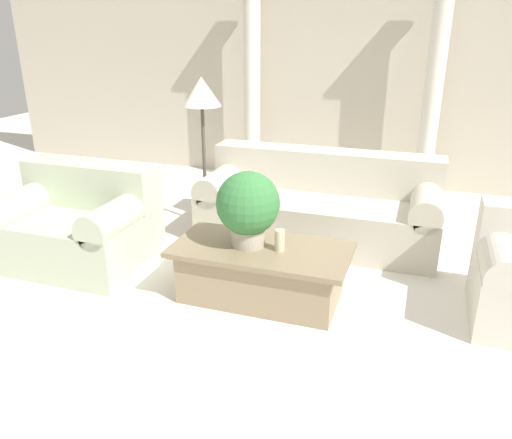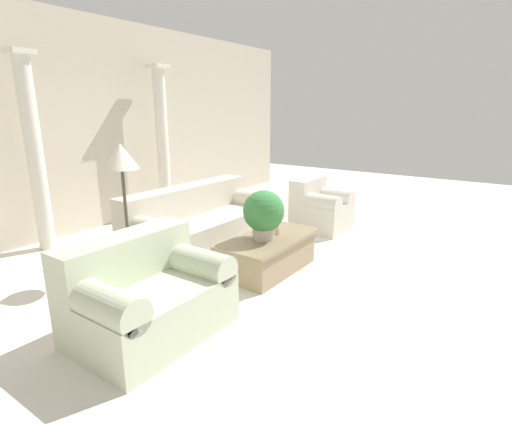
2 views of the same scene
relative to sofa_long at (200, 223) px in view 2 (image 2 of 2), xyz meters
The scene contains 11 objects.
ground_plane 0.91m from the sofa_long, 101.73° to the right, with size 16.00×16.00×0.00m, color silver.
wall_back 2.39m from the sofa_long, 94.87° to the left, with size 10.00×0.06×3.20m.
sofa_long is the anchor object (origin of this frame).
loveseat 2.21m from the sofa_long, 148.82° to the right, with size 1.24×0.90×0.83m.
coffee_table 1.28m from the sofa_long, 97.89° to the right, with size 1.32×0.66×0.42m.
potted_plant 1.34m from the sofa_long, 102.58° to the right, with size 0.47×0.47×0.56m.
pillar_candle 1.28m from the sofa_long, 91.34° to the right, with size 0.07×0.07×0.16m.
floor_lamp 1.52m from the sofa_long, behind, with size 0.37×0.37×1.50m.
column_left 2.30m from the sofa_long, 127.18° to the left, with size 0.29×0.29×2.55m.
column_right 2.13m from the sofa_long, 61.28° to the left, with size 0.29×0.29×2.55m.
armchair 1.97m from the sofa_long, 29.54° to the right, with size 0.78×0.78×0.80m.
Camera 2 is at (-3.69, -2.83, 1.86)m, focal length 28.00 mm.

